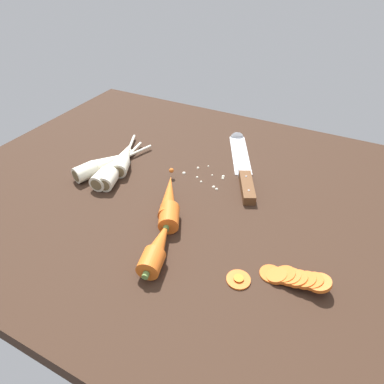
% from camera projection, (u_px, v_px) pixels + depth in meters
% --- Properties ---
extents(ground_plane, '(1.20, 0.90, 0.04)m').
position_uv_depth(ground_plane, '(196.00, 199.00, 0.81)').
color(ground_plane, '#332116').
extents(chefs_knife, '(0.18, 0.33, 0.04)m').
position_uv_depth(chefs_knife, '(242.00, 161.00, 0.89)').
color(chefs_knife, silver).
rests_on(chefs_knife, ground_plane).
extents(whole_carrot, '(0.12, 0.20, 0.04)m').
position_uv_depth(whole_carrot, '(169.00, 201.00, 0.74)').
color(whole_carrot, '#D6601E').
rests_on(whole_carrot, ground_plane).
extents(whole_carrot_second, '(0.07, 0.17, 0.04)m').
position_uv_depth(whole_carrot_second, '(158.00, 247.00, 0.63)').
color(whole_carrot_second, '#D6601E').
rests_on(whole_carrot_second, ground_plane).
extents(parsnip_front, '(0.06, 0.23, 0.04)m').
position_uv_depth(parsnip_front, '(112.00, 169.00, 0.84)').
color(parsnip_front, silver).
rests_on(parsnip_front, ground_plane).
extents(parsnip_mid_left, '(0.07, 0.18, 0.04)m').
position_uv_depth(parsnip_mid_left, '(113.00, 172.00, 0.83)').
color(parsnip_mid_left, silver).
rests_on(parsnip_mid_left, ground_plane).
extents(parsnip_mid_right, '(0.10, 0.23, 0.04)m').
position_uv_depth(parsnip_mid_right, '(102.00, 164.00, 0.86)').
color(parsnip_mid_right, silver).
rests_on(parsnip_mid_right, ground_plane).
extents(parsnip_back, '(0.11, 0.20, 0.04)m').
position_uv_depth(parsnip_back, '(124.00, 158.00, 0.88)').
color(parsnip_back, silver).
rests_on(parsnip_back, ground_plane).
extents(carrot_slice_stack, '(0.12, 0.04, 0.03)m').
position_uv_depth(carrot_slice_stack, '(294.00, 278.00, 0.58)').
color(carrot_slice_stack, '#D6601E').
rests_on(carrot_slice_stack, ground_plane).
extents(carrot_slice_stray_near, '(0.04, 0.04, 0.01)m').
position_uv_depth(carrot_slice_stray_near, '(238.00, 279.00, 0.59)').
color(carrot_slice_stray_near, '#D6601E').
rests_on(carrot_slice_stray_near, ground_plane).
extents(mince_crumbs, '(0.11, 0.09, 0.01)m').
position_uv_depth(mince_crumbs, '(206.00, 177.00, 0.84)').
color(mince_crumbs, silver).
rests_on(mince_crumbs, ground_plane).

